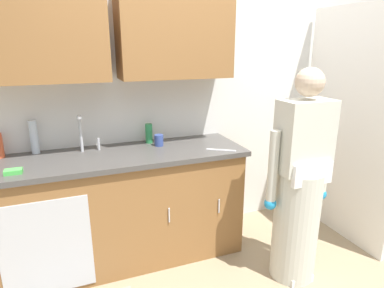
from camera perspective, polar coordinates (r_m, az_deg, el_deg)
name	(u,v)px	position (r m, az deg, el deg)	size (l,w,h in m)	color
kitchen_wall_with_uppers	(160,79)	(2.91, -5.51, 11.11)	(4.80, 0.44, 2.70)	silver
closet_door_panel	(348,127)	(3.30, 25.52, 2.72)	(1.10, 0.04, 2.10)	silver
counter_cabinet	(125,209)	(2.84, -11.53, -11.03)	(1.90, 0.62, 0.90)	brown
countertop	(122,155)	(2.66, -12.05, -1.97)	(1.96, 0.66, 0.04)	#474442
sink	(89,158)	(2.64, -17.48, -2.38)	(0.50, 0.36, 0.35)	#B7BABF
person_at_sink	(299,195)	(2.59, 18.05, -8.36)	(0.55, 0.34, 1.62)	white
bottle_soap	(34,137)	(2.83, -25.79, 1.12)	(0.06, 0.06, 0.27)	silver
bottle_dish_liquid	(149,133)	(2.87, -7.51, 1.84)	(0.06, 0.06, 0.17)	#2D8C4C
cup_by_sink	(159,140)	(2.79, -5.78, 0.65)	(0.08, 0.08, 0.10)	#33478C
knife_on_counter	(221,150)	(2.67, 5.09, -1.05)	(0.24, 0.02, 0.01)	silver
sponge	(13,172)	(2.48, -28.67, -4.23)	(0.11, 0.07, 0.03)	#4CBF4C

